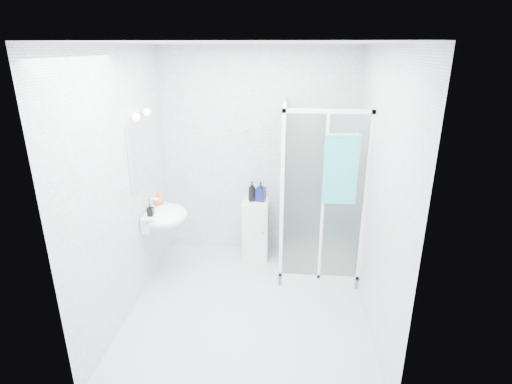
# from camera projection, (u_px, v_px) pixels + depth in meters

# --- Properties ---
(room) EXTENTS (2.40, 2.60, 2.60)m
(room) POSITION_uv_depth(u_px,v_px,m) (248.00, 190.00, 3.77)
(room) COLOR silver
(room) RESTS_ON ground
(shower_enclosure) EXTENTS (0.90, 0.95, 2.00)m
(shower_enclosure) POSITION_uv_depth(u_px,v_px,m) (311.00, 237.00, 4.72)
(shower_enclosure) COLOR white
(shower_enclosure) RESTS_ON ground
(wall_basin) EXTENTS (0.46, 0.56, 0.35)m
(wall_basin) POSITION_uv_depth(u_px,v_px,m) (164.00, 216.00, 4.44)
(wall_basin) COLOR white
(wall_basin) RESTS_ON ground
(mirror) EXTENTS (0.02, 0.60, 0.70)m
(mirror) POSITION_uv_depth(u_px,v_px,m) (140.00, 154.00, 4.21)
(mirror) COLOR white
(mirror) RESTS_ON room
(vanity_lights) EXTENTS (0.10, 0.40, 0.08)m
(vanity_lights) POSITION_uv_depth(u_px,v_px,m) (141.00, 114.00, 4.06)
(vanity_lights) COLOR silver
(vanity_lights) RESTS_ON room
(wall_hooks) EXTENTS (0.23, 0.06, 0.03)m
(wall_hooks) POSITION_uv_depth(u_px,v_px,m) (238.00, 130.00, 4.85)
(wall_hooks) COLOR silver
(wall_hooks) RESTS_ON room
(storage_cabinet) EXTENTS (0.32, 0.35, 0.77)m
(storage_cabinet) POSITION_uv_depth(u_px,v_px,m) (256.00, 229.00, 5.06)
(storage_cabinet) COLOR white
(storage_cabinet) RESTS_ON ground
(hand_towel) EXTENTS (0.34, 0.05, 0.73)m
(hand_towel) POSITION_uv_depth(u_px,v_px,m) (341.00, 168.00, 3.99)
(hand_towel) COLOR teal
(hand_towel) RESTS_ON shower_enclosure
(shampoo_bottle_a) EXTENTS (0.12, 0.12, 0.25)m
(shampoo_bottle_a) POSITION_uv_depth(u_px,v_px,m) (252.00, 191.00, 4.90)
(shampoo_bottle_a) COLOR black
(shampoo_bottle_a) RESTS_ON storage_cabinet
(shampoo_bottle_b) EXTENTS (0.13, 0.13, 0.25)m
(shampoo_bottle_b) POSITION_uv_depth(u_px,v_px,m) (261.00, 191.00, 4.91)
(shampoo_bottle_b) COLOR #0E1554
(shampoo_bottle_b) RESTS_ON storage_cabinet
(soap_dispenser_orange) EXTENTS (0.16, 0.16, 0.16)m
(soap_dispenser_orange) POSITION_uv_depth(u_px,v_px,m) (159.00, 199.00, 4.53)
(soap_dispenser_orange) COLOR #E0551A
(soap_dispenser_orange) RESTS_ON wall_basin
(soap_dispenser_black) EXTENTS (0.06, 0.06, 0.14)m
(soap_dispenser_black) POSITION_uv_depth(u_px,v_px,m) (150.00, 210.00, 4.26)
(soap_dispenser_black) COLOR black
(soap_dispenser_black) RESTS_ON wall_basin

